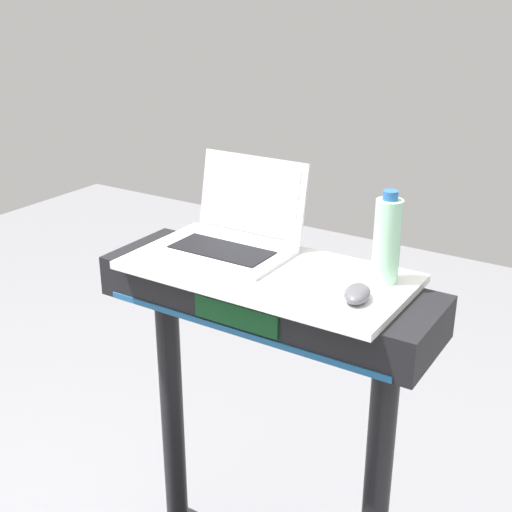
# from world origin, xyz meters

# --- Properties ---
(desk_board) EXTENTS (0.73, 0.37, 0.02)m
(desk_board) POSITION_xyz_m (0.00, 0.70, 1.17)
(desk_board) COLOR white
(desk_board) RESTS_ON treadmill_base
(laptop) EXTENTS (0.33, 0.27, 0.24)m
(laptop) POSITION_xyz_m (-0.14, 0.76, 1.23)
(laptop) COLOR #B7B7BC
(laptop) RESTS_ON desk_board
(computer_mouse) EXTENTS (0.08, 0.11, 0.03)m
(computer_mouse) POSITION_xyz_m (0.27, 0.65, 1.20)
(computer_mouse) COLOR #4C4C51
(computer_mouse) RESTS_ON desk_board
(water_bottle) EXTENTS (0.07, 0.07, 0.23)m
(water_bottle) POSITION_xyz_m (0.28, 0.78, 1.29)
(water_bottle) COLOR #9EDBB2
(water_bottle) RESTS_ON desk_board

